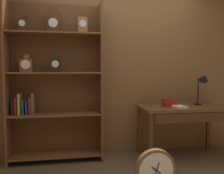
{
  "coord_description": "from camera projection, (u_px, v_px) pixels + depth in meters",
  "views": [
    {
      "loc": [
        -0.75,
        -2.21,
        1.27
      ],
      "look_at": [
        -0.23,
        0.81,
        1.06
      ],
      "focal_mm": 37.75,
      "sensor_mm": 36.0,
      "label": 1
    }
  ],
  "objects": [
    {
      "name": "open_repair_manual",
      "position": [
        179.0,
        107.0,
        3.28
      ],
      "size": [
        0.17,
        0.23,
        0.02
      ],
      "primitive_type": "cube",
      "rotation": [
        0.0,
        0.0,
        0.06
      ],
      "color": "silver",
      "rests_on": "workbench"
    },
    {
      "name": "back_wood_panel",
      "position": [
        120.0,
        69.0,
        3.64
      ],
      "size": [
        4.8,
        0.05,
        2.6
      ],
      "primitive_type": "cube",
      "color": "brown",
      "rests_on": "ground"
    },
    {
      "name": "round_clock_large",
      "position": [
        155.0,
        171.0,
        2.43
      ],
      "size": [
        0.42,
        0.11,
        0.46
      ],
      "color": "brown",
      "rests_on": "ground"
    },
    {
      "name": "desk_lamp",
      "position": [
        203.0,
        82.0,
        3.48
      ],
      "size": [
        0.2,
        0.2,
        0.49
      ],
      "color": "black",
      "rests_on": "workbench"
    },
    {
      "name": "bookshelf",
      "position": [
        53.0,
        80.0,
        3.29
      ],
      "size": [
        1.28,
        0.35,
        2.21
      ],
      "color": "brown",
      "rests_on": "ground"
    },
    {
      "name": "workbench",
      "position": [
        184.0,
        113.0,
        3.39
      ],
      "size": [
        1.25,
        0.63,
        0.76
      ],
      "color": "brown",
      "rests_on": "ground"
    },
    {
      "name": "toolbox_small",
      "position": [
        170.0,
        102.0,
        3.39
      ],
      "size": [
        0.19,
        0.12,
        0.11
      ],
      "primitive_type": "cube",
      "color": "maroon",
      "rests_on": "workbench"
    }
  ]
}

